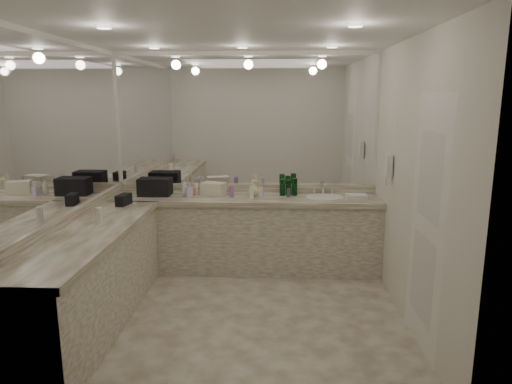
{
  "coord_description": "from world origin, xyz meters",
  "views": [
    {
      "loc": [
        0.37,
        -4.1,
        2.06
      ],
      "look_at": [
        0.17,
        0.4,
        1.12
      ],
      "focal_mm": 32.0,
      "sensor_mm": 36.0,
      "label": 1
    }
  ],
  "objects_px": {
    "black_toiletry_bag": "(155,186)",
    "hand_towel": "(356,196)",
    "sink": "(325,198)",
    "wall_phone": "(389,166)",
    "cream_cosmetic_case": "(214,189)",
    "soap_bottle_c": "(254,189)",
    "soap_bottle_a": "(184,188)",
    "soap_bottle_b": "(189,190)"
  },
  "relations": [
    {
      "from": "sink",
      "to": "soap_bottle_b",
      "type": "bearing_deg",
      "value": -178.37
    },
    {
      "from": "wall_phone",
      "to": "cream_cosmetic_case",
      "type": "relative_size",
      "value": 0.87
    },
    {
      "from": "soap_bottle_b",
      "to": "soap_bottle_c",
      "type": "relative_size",
      "value": 0.95
    },
    {
      "from": "hand_towel",
      "to": "black_toiletry_bag",
      "type": "bearing_deg",
      "value": 179.21
    },
    {
      "from": "hand_towel",
      "to": "soap_bottle_b",
      "type": "relative_size",
      "value": 1.44
    },
    {
      "from": "sink",
      "to": "black_toiletry_bag",
      "type": "xyz_separation_m",
      "value": [
        -2.04,
        0.04,
        0.11
      ]
    },
    {
      "from": "sink",
      "to": "cream_cosmetic_case",
      "type": "relative_size",
      "value": 1.6
    },
    {
      "from": "wall_phone",
      "to": "soap_bottle_a",
      "type": "relative_size",
      "value": 1.24
    },
    {
      "from": "soap_bottle_b",
      "to": "black_toiletry_bag",
      "type": "bearing_deg",
      "value": 169.34
    },
    {
      "from": "sink",
      "to": "soap_bottle_a",
      "type": "distance_m",
      "value": 1.69
    },
    {
      "from": "wall_phone",
      "to": "soap_bottle_a",
      "type": "xyz_separation_m",
      "value": [
        -2.29,
        0.54,
        -0.35
      ]
    },
    {
      "from": "sink",
      "to": "soap_bottle_b",
      "type": "xyz_separation_m",
      "value": [
        -1.61,
        -0.05,
        0.09
      ]
    },
    {
      "from": "soap_bottle_a",
      "to": "hand_towel",
      "type": "bearing_deg",
      "value": -0.98
    },
    {
      "from": "wall_phone",
      "to": "black_toiletry_bag",
      "type": "xyz_separation_m",
      "value": [
        -2.64,
        0.54,
        -0.34
      ]
    },
    {
      "from": "wall_phone",
      "to": "soap_bottle_c",
      "type": "relative_size",
      "value": 1.39
    },
    {
      "from": "wall_phone",
      "to": "cream_cosmetic_case",
      "type": "xyz_separation_m",
      "value": [
        -1.94,
        0.57,
        -0.37
      ]
    },
    {
      "from": "hand_towel",
      "to": "soap_bottle_a",
      "type": "height_order",
      "value": "soap_bottle_a"
    },
    {
      "from": "wall_phone",
      "to": "cream_cosmetic_case",
      "type": "height_order",
      "value": "wall_phone"
    },
    {
      "from": "sink",
      "to": "wall_phone",
      "type": "bearing_deg",
      "value": -39.57
    },
    {
      "from": "hand_towel",
      "to": "soap_bottle_c",
      "type": "bearing_deg",
      "value": 177.39
    },
    {
      "from": "hand_towel",
      "to": "soap_bottle_b",
      "type": "distance_m",
      "value": 1.98
    },
    {
      "from": "black_toiletry_bag",
      "to": "wall_phone",
      "type": "bearing_deg",
      "value": -11.45
    },
    {
      "from": "hand_towel",
      "to": "soap_bottle_b",
      "type": "height_order",
      "value": "soap_bottle_b"
    },
    {
      "from": "soap_bottle_b",
      "to": "hand_towel",
      "type": "bearing_deg",
      "value": 1.39
    },
    {
      "from": "soap_bottle_a",
      "to": "soap_bottle_c",
      "type": "distance_m",
      "value": 0.84
    },
    {
      "from": "cream_cosmetic_case",
      "to": "soap_bottle_c",
      "type": "height_order",
      "value": "soap_bottle_c"
    },
    {
      "from": "wall_phone",
      "to": "hand_towel",
      "type": "height_order",
      "value": "wall_phone"
    },
    {
      "from": "black_toiletry_bag",
      "to": "soap_bottle_b",
      "type": "relative_size",
      "value": 2.31
    },
    {
      "from": "cream_cosmetic_case",
      "to": "hand_towel",
      "type": "relative_size",
      "value": 1.16
    },
    {
      "from": "soap_bottle_b",
      "to": "soap_bottle_c",
      "type": "xyz_separation_m",
      "value": [
        0.76,
        0.1,
        0.0
      ]
    },
    {
      "from": "sink",
      "to": "black_toiletry_bag",
      "type": "height_order",
      "value": "black_toiletry_bag"
    },
    {
      "from": "hand_towel",
      "to": "soap_bottle_a",
      "type": "distance_m",
      "value": 2.06
    },
    {
      "from": "black_toiletry_bag",
      "to": "hand_towel",
      "type": "bearing_deg",
      "value": -0.79
    },
    {
      "from": "hand_towel",
      "to": "soap_bottle_c",
      "type": "xyz_separation_m",
      "value": [
        -1.22,
        0.06,
        0.07
      ]
    },
    {
      "from": "soap_bottle_a",
      "to": "soap_bottle_b",
      "type": "xyz_separation_m",
      "value": [
        0.08,
        -0.08,
        -0.01
      ]
    },
    {
      "from": "wall_phone",
      "to": "soap_bottle_c",
      "type": "distance_m",
      "value": 1.6
    },
    {
      "from": "wall_phone",
      "to": "soap_bottle_a",
      "type": "bearing_deg",
      "value": 166.78
    },
    {
      "from": "sink",
      "to": "soap_bottle_b",
      "type": "distance_m",
      "value": 1.61
    },
    {
      "from": "sink",
      "to": "hand_towel",
      "type": "relative_size",
      "value": 1.85
    },
    {
      "from": "cream_cosmetic_case",
      "to": "soap_bottle_c",
      "type": "distance_m",
      "value": 0.49
    },
    {
      "from": "sink",
      "to": "hand_towel",
      "type": "bearing_deg",
      "value": 0.35
    },
    {
      "from": "hand_towel",
      "to": "wall_phone",
      "type": "bearing_deg",
      "value": -65.12
    }
  ]
}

